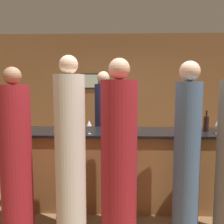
# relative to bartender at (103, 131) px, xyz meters

# --- Properties ---
(ground_plane) EXTENTS (14.00, 14.00, 0.00)m
(ground_plane) POSITION_rel_bartender_xyz_m (0.28, -0.77, -0.90)
(ground_plane) COLOR brown
(back_wall) EXTENTS (8.00, 0.08, 2.80)m
(back_wall) POSITION_rel_bartender_xyz_m (0.28, 1.57, 0.50)
(back_wall) COLOR brown
(back_wall) RESTS_ON ground_plane
(bar_counter) EXTENTS (2.77, 0.69, 1.04)m
(bar_counter) POSITION_rel_bartender_xyz_m (0.28, -0.77, -0.37)
(bar_counter) COLOR #996638
(bar_counter) RESTS_ON ground_plane
(bartender) EXTENTS (0.29, 0.29, 1.89)m
(bartender) POSITION_rel_bartender_xyz_m (0.00, 0.00, 0.00)
(bartender) COLOR #1E234C
(bartender) RESTS_ON ground_plane
(guest_0) EXTENTS (0.35, 0.35, 1.87)m
(guest_0) POSITION_rel_bartender_xyz_m (-0.88, -1.48, -0.03)
(guest_0) COLOR maroon
(guest_0) RESTS_ON ground_plane
(guest_1) EXTENTS (0.29, 0.29, 1.93)m
(guest_1) POSITION_rel_bartender_xyz_m (1.02, -1.44, 0.02)
(guest_1) COLOR #4C6B93
(guest_1) RESTS_ON ground_plane
(guest_2) EXTENTS (0.40, 0.40, 1.96)m
(guest_2) POSITION_rel_bartender_xyz_m (0.27, -1.47, 0.01)
(guest_2) COLOR maroon
(guest_2) RESTS_ON ground_plane
(guest_4) EXTENTS (0.33, 0.33, 1.98)m
(guest_4) POSITION_rel_bartender_xyz_m (-0.25, -1.56, 0.03)
(guest_4) COLOR silver
(guest_4) RESTS_ON ground_plane
(wine_bottle_0) EXTENTS (0.07, 0.07, 0.29)m
(wine_bottle_0) POSITION_rel_bartender_xyz_m (1.45, -0.76, 0.26)
(wine_bottle_0) COLOR black
(wine_bottle_0) RESTS_ON bar_counter
(wine_bottle_1) EXTENTS (0.07, 0.07, 0.30)m
(wine_bottle_1) POSITION_rel_bartender_xyz_m (1.07, -1.05, 0.27)
(wine_bottle_1) COLOR black
(wine_bottle_1) RESTS_ON bar_counter
(ice_bucket) EXTENTS (0.17, 0.17, 0.21)m
(ice_bucket) POSITION_rel_bartender_xyz_m (1.33, -0.64, 0.25)
(ice_bucket) COLOR #9E9993
(ice_bucket) RESTS_ON bar_counter
(wine_glass_0) EXTENTS (0.07, 0.07, 0.19)m
(wine_glass_0) POSITION_rel_bartender_xyz_m (1.54, -0.91, 0.29)
(wine_glass_0) COLOR silver
(wine_glass_0) RESTS_ON bar_counter
(wine_glass_1) EXTENTS (0.07, 0.07, 0.18)m
(wine_glass_1) POSITION_rel_bartender_xyz_m (-0.12, -0.99, 0.28)
(wine_glass_1) COLOR silver
(wine_glass_1) RESTS_ON bar_counter
(wine_glass_2) EXTENTS (0.06, 0.06, 0.15)m
(wine_glass_2) POSITION_rel_bartender_xyz_m (0.34, -1.02, 0.26)
(wine_glass_2) COLOR silver
(wine_glass_2) RESTS_ON bar_counter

